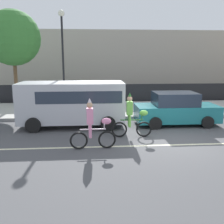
# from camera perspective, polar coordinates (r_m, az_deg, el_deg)

# --- Properties ---
(ground_plane) EXTENTS (80.00, 80.00, 0.00)m
(ground_plane) POSITION_cam_1_polar(r_m,az_deg,el_deg) (11.04, 12.85, -6.17)
(ground_plane) COLOR #4C4C4F
(road_centre_line) EXTENTS (36.00, 0.14, 0.01)m
(road_centre_line) POSITION_cam_1_polar(r_m,az_deg,el_deg) (10.59, 13.64, -6.96)
(road_centre_line) COLOR beige
(road_centre_line) RESTS_ON ground
(sidewalk_curb) EXTENTS (60.00, 5.00, 0.15)m
(sidewalk_curb) POSITION_cam_1_polar(r_m,az_deg,el_deg) (17.14, 6.49, 0.70)
(sidewalk_curb) COLOR #ADAAA3
(sidewalk_curb) RESTS_ON ground
(fence_line) EXTENTS (40.00, 0.08, 1.40)m
(fence_line) POSITION_cam_1_polar(r_m,az_deg,el_deg) (19.86, 4.96, 4.08)
(fence_line) COLOR black
(fence_line) RESTS_ON ground
(building_backdrop) EXTENTS (28.00, 8.00, 5.78)m
(building_backdrop) POSITION_cam_1_polar(r_m,az_deg,el_deg) (28.41, 5.16, 10.81)
(building_backdrop) COLOR #B2A899
(building_backdrop) RESTS_ON ground
(parade_cyclist_pink) EXTENTS (1.72, 0.50, 1.92)m
(parade_cyclist_pink) POSITION_cam_1_polar(r_m,az_deg,el_deg) (9.67, -4.12, -3.27)
(parade_cyclist_pink) COLOR black
(parade_cyclist_pink) RESTS_ON ground
(parade_cyclist_lime) EXTENTS (1.72, 0.50, 1.92)m
(parade_cyclist_lime) POSITION_cam_1_polar(r_m,az_deg,el_deg) (11.12, 4.40, -1.28)
(parade_cyclist_lime) COLOR black
(parade_cyclist_lime) RESTS_ON ground
(parked_van_silver) EXTENTS (5.00, 2.22, 2.18)m
(parked_van_silver) POSITION_cam_1_polar(r_m,az_deg,el_deg) (12.92, -8.39, 2.44)
(parked_van_silver) COLOR silver
(parked_van_silver) RESTS_ON ground
(parked_car_teal) EXTENTS (4.10, 1.92, 1.64)m
(parked_car_teal) POSITION_cam_1_polar(r_m,az_deg,el_deg) (13.61, 13.74, 0.57)
(parked_car_teal) COLOR #1E727A
(parked_car_teal) RESTS_ON ground
(street_lamp_post) EXTENTS (0.36, 0.36, 5.86)m
(street_lamp_post) POSITION_cam_1_polar(r_m,az_deg,el_deg) (16.04, -10.71, 13.87)
(street_lamp_post) COLOR black
(street_lamp_post) RESTS_ON sidewalk_curb
(street_tree_far_corner) EXTENTS (3.51, 3.51, 6.18)m
(street_tree_far_corner) POSITION_cam_1_polar(r_m,az_deg,el_deg) (18.39, -20.80, 14.82)
(street_tree_far_corner) COLOR brown
(street_tree_far_corner) RESTS_ON sidewalk_curb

